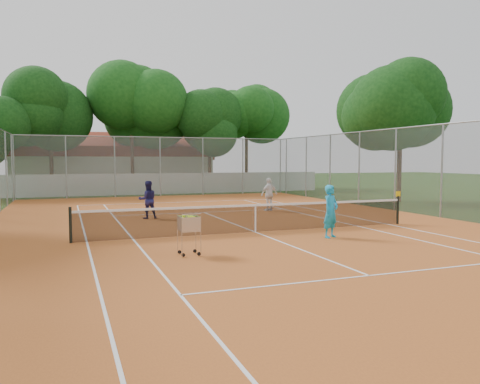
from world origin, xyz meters
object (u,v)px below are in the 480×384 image
object	(u,v)px
clubhouse	(113,163)
ball_hopper	(189,234)
player_far_right	(269,194)
tennis_net	(255,218)
player_near	(331,211)
player_far_left	(148,200)

from	to	relation	value
clubhouse	ball_hopper	bearing A→B (deg)	-91.92
player_far_right	ball_hopper	bearing A→B (deg)	40.17
tennis_net	player_near	bearing A→B (deg)	-45.58
clubhouse	player_near	world-z (taller)	clubhouse
player_far_right	player_far_left	bearing A→B (deg)	-6.13
player_far_right	tennis_net	bearing A→B (deg)	47.18
tennis_net	player_far_right	bearing A→B (deg)	61.92
clubhouse	player_near	xyz separation A→B (m)	(3.82, -30.86, -1.34)
tennis_net	player_far_right	size ratio (longest dim) A/B	7.40
tennis_net	clubhouse	bearing A→B (deg)	93.95
tennis_net	player_far_right	world-z (taller)	player_far_right
player_near	player_far_right	bearing A→B (deg)	55.64
clubhouse	player_far_right	bearing A→B (deg)	-77.45
tennis_net	player_far_right	distance (m)	6.69
player_near	ball_hopper	bearing A→B (deg)	167.95
player_near	ball_hopper	world-z (taller)	player_near
player_far_right	ball_hopper	size ratio (longest dim) A/B	1.44
player_far_left	tennis_net	bearing A→B (deg)	117.55
player_far_left	player_near	bearing A→B (deg)	122.17
player_far_left	player_far_right	distance (m)	6.04
clubhouse	player_far_left	distance (m)	24.07
player_far_left	player_far_right	world-z (taller)	player_far_right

